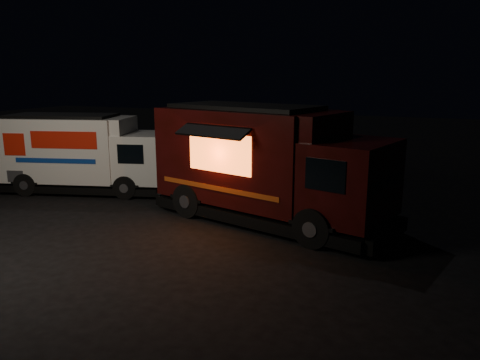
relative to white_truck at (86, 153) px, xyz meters
name	(u,v)px	position (x,y,z in m)	size (l,w,h in m)	color
ground	(136,232)	(4.36, -3.18, -1.42)	(80.00, 80.00, 0.00)	black
white_truck	(86,153)	(0.00, 0.00, 0.00)	(6.24, 2.13, 2.83)	silver
red_truck	(271,165)	(7.44, -0.76, 0.27)	(7.26, 2.67, 3.38)	#35090A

